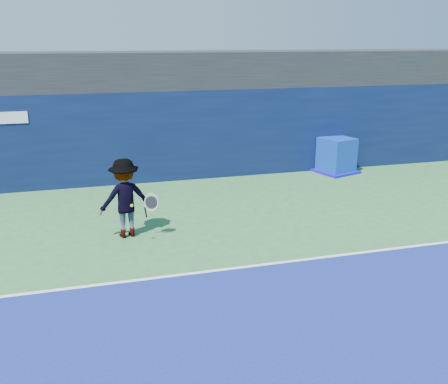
% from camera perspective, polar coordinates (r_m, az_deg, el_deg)
% --- Properties ---
extents(ground, '(80.00, 80.00, 0.00)m').
position_cam_1_polar(ground, '(8.26, 9.45, -17.19)').
color(ground, '#327139').
rests_on(ground, ground).
extents(baseline, '(24.00, 0.10, 0.01)m').
position_cam_1_polar(baseline, '(10.67, 2.69, -8.51)').
color(baseline, white).
rests_on(baseline, ground).
extents(stadium_band, '(36.00, 3.00, 1.20)m').
position_cam_1_polar(stadium_band, '(17.92, -5.83, 13.78)').
color(stadium_band, black).
rests_on(stadium_band, back_wall_assembly).
extents(back_wall_assembly, '(36.00, 1.03, 3.00)m').
position_cam_1_polar(back_wall_assembly, '(17.19, -5.06, 6.60)').
color(back_wall_assembly, '#0A153B').
rests_on(back_wall_assembly, ground).
extents(equipment_cart, '(1.63, 1.63, 1.25)m').
position_cam_1_polar(equipment_cart, '(18.36, 12.71, 3.96)').
color(equipment_cart, '#0C30A8').
rests_on(equipment_cart, ground).
extents(tennis_player, '(1.44, 0.91, 1.93)m').
position_cam_1_polar(tennis_player, '(12.18, -11.24, -0.69)').
color(tennis_player, silver).
rests_on(tennis_player, ground).
extents(tennis_ball, '(0.07, 0.07, 0.07)m').
position_cam_1_polar(tennis_ball, '(11.46, -10.49, -1.53)').
color(tennis_ball, '#CAE018').
rests_on(tennis_ball, ground).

